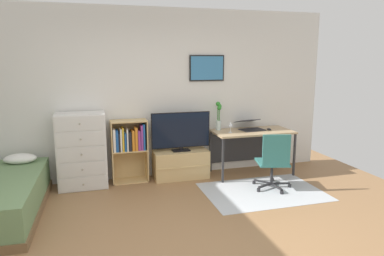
{
  "coord_description": "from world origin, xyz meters",
  "views": [
    {
      "loc": [
        -0.88,
        -3.22,
        1.91
      ],
      "look_at": [
        0.47,
        1.5,
        0.95
      ],
      "focal_mm": 33.25,
      "sensor_mm": 36.0,
      "label": 1
    }
  ],
  "objects_px": {
    "television": "(181,132)",
    "wine_glass": "(231,124)",
    "tv_stand": "(181,164)",
    "dresser": "(82,151)",
    "computer_mouse": "(269,129)",
    "bookshelf": "(129,145)",
    "desk": "(250,137)",
    "office_chair": "(274,160)",
    "bamboo_vase": "(219,115)",
    "laptop": "(250,125)"
  },
  "relations": [
    {
      "from": "bookshelf",
      "to": "computer_mouse",
      "type": "height_order",
      "value": "bookshelf"
    },
    {
      "from": "tv_stand",
      "to": "desk",
      "type": "height_order",
      "value": "desk"
    },
    {
      "from": "bamboo_vase",
      "to": "wine_glass",
      "type": "xyz_separation_m",
      "value": [
        0.11,
        -0.26,
        -0.12
      ]
    },
    {
      "from": "television",
      "to": "desk",
      "type": "xyz_separation_m",
      "value": [
        1.2,
        -0.02,
        -0.16
      ]
    },
    {
      "from": "bamboo_vase",
      "to": "bookshelf",
      "type": "bearing_deg",
      "value": -177.96
    },
    {
      "from": "desk",
      "to": "office_chair",
      "type": "relative_size",
      "value": 1.53
    },
    {
      "from": "office_chair",
      "to": "desk",
      "type": "bearing_deg",
      "value": 102.72
    },
    {
      "from": "television",
      "to": "bamboo_vase",
      "type": "distance_m",
      "value": 0.72
    },
    {
      "from": "office_chair",
      "to": "bamboo_vase",
      "type": "height_order",
      "value": "bamboo_vase"
    },
    {
      "from": "bookshelf",
      "to": "bamboo_vase",
      "type": "relative_size",
      "value": 2.07
    },
    {
      "from": "television",
      "to": "office_chair",
      "type": "bearing_deg",
      "value": -37.25
    },
    {
      "from": "television",
      "to": "wine_glass",
      "type": "bearing_deg",
      "value": -10.15
    },
    {
      "from": "television",
      "to": "desk",
      "type": "distance_m",
      "value": 1.21
    },
    {
      "from": "bookshelf",
      "to": "television",
      "type": "distance_m",
      "value": 0.84
    },
    {
      "from": "office_chair",
      "to": "bamboo_vase",
      "type": "distance_m",
      "value": 1.24
    },
    {
      "from": "office_chair",
      "to": "wine_glass",
      "type": "height_order",
      "value": "wine_glass"
    },
    {
      "from": "tv_stand",
      "to": "laptop",
      "type": "relative_size",
      "value": 1.88
    },
    {
      "from": "dresser",
      "to": "bamboo_vase",
      "type": "bearing_deg",
      "value": 2.81
    },
    {
      "from": "tv_stand",
      "to": "bamboo_vase",
      "type": "bearing_deg",
      "value": 7.81
    },
    {
      "from": "laptop",
      "to": "office_chair",
      "type": "bearing_deg",
      "value": -99.98
    },
    {
      "from": "office_chair",
      "to": "laptop",
      "type": "height_order",
      "value": "laptop"
    },
    {
      "from": "bookshelf",
      "to": "computer_mouse",
      "type": "distance_m",
      "value": 2.32
    },
    {
      "from": "desk",
      "to": "wine_glass",
      "type": "height_order",
      "value": "wine_glass"
    },
    {
      "from": "desk",
      "to": "bamboo_vase",
      "type": "xyz_separation_m",
      "value": [
        -0.52,
        0.13,
        0.38
      ]
    },
    {
      "from": "tv_stand",
      "to": "desk",
      "type": "relative_size",
      "value": 0.67
    },
    {
      "from": "bamboo_vase",
      "to": "office_chair",
      "type": "bearing_deg",
      "value": -63.69
    },
    {
      "from": "office_chair",
      "to": "laptop",
      "type": "bearing_deg",
      "value": 102.4
    },
    {
      "from": "dresser",
      "to": "computer_mouse",
      "type": "height_order",
      "value": "dresser"
    },
    {
      "from": "tv_stand",
      "to": "desk",
      "type": "bearing_deg",
      "value": -2.0
    },
    {
      "from": "dresser",
      "to": "bookshelf",
      "type": "xyz_separation_m",
      "value": [
        0.71,
        0.05,
        0.03
      ]
    },
    {
      "from": "bookshelf",
      "to": "desk",
      "type": "relative_size",
      "value": 0.75
    },
    {
      "from": "television",
      "to": "wine_glass",
      "type": "height_order",
      "value": "television"
    },
    {
      "from": "television",
      "to": "bamboo_vase",
      "type": "height_order",
      "value": "bamboo_vase"
    },
    {
      "from": "bookshelf",
      "to": "office_chair",
      "type": "height_order",
      "value": "bookshelf"
    },
    {
      "from": "laptop",
      "to": "wine_glass",
      "type": "distance_m",
      "value": 0.45
    },
    {
      "from": "dresser",
      "to": "television",
      "type": "xyz_separation_m",
      "value": [
        1.52,
        -0.01,
        0.21
      ]
    },
    {
      "from": "dresser",
      "to": "television",
      "type": "height_order",
      "value": "dresser"
    },
    {
      "from": "office_chair",
      "to": "wine_glass",
      "type": "xyz_separation_m",
      "value": [
        -0.38,
        0.75,
        0.42
      ]
    },
    {
      "from": "wine_glass",
      "to": "bookshelf",
      "type": "bearing_deg",
      "value": 172.77
    },
    {
      "from": "wine_glass",
      "to": "tv_stand",
      "type": "bearing_deg",
      "value": 168.28
    },
    {
      "from": "dresser",
      "to": "tv_stand",
      "type": "relative_size",
      "value": 1.29
    },
    {
      "from": "dresser",
      "to": "bamboo_vase",
      "type": "height_order",
      "value": "bamboo_vase"
    },
    {
      "from": "computer_mouse",
      "to": "dresser",
      "type": "bearing_deg",
      "value": 177.34
    },
    {
      "from": "tv_stand",
      "to": "television",
      "type": "bearing_deg",
      "value": -90.0
    },
    {
      "from": "dresser",
      "to": "computer_mouse",
      "type": "relative_size",
      "value": 10.88
    },
    {
      "from": "bookshelf",
      "to": "wine_glass",
      "type": "xyz_separation_m",
      "value": [
        1.6,
        -0.2,
        0.28
      ]
    },
    {
      "from": "computer_mouse",
      "to": "wine_glass",
      "type": "distance_m",
      "value": 0.71
    },
    {
      "from": "office_chair",
      "to": "laptop",
      "type": "xyz_separation_m",
      "value": [
        0.03,
        0.91,
        0.35
      ]
    },
    {
      "from": "office_chair",
      "to": "bamboo_vase",
      "type": "xyz_separation_m",
      "value": [
        -0.5,
        1.01,
        0.53
      ]
    },
    {
      "from": "desk",
      "to": "wine_glass",
      "type": "relative_size",
      "value": 7.31
    }
  ]
}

